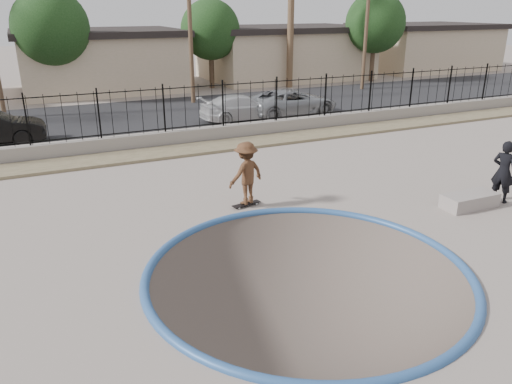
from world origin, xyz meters
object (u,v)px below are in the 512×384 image
object	(u,v)px
videographer	(504,172)
car_c	(242,108)
concrete_ledge	(470,201)
skater	(246,176)
car_d	(292,102)
skateboard	(246,204)

from	to	relation	value
videographer	car_c	bearing A→B (deg)	-7.59
videographer	concrete_ledge	world-z (taller)	videographer
car_c	videographer	bearing A→B (deg)	-169.96
skater	videographer	xyz separation A→B (m)	(6.84, -2.73, 0.02)
concrete_ledge	car_d	world-z (taller)	car_d
videographer	car_d	bearing A→B (deg)	-19.60
skater	car_c	size ratio (longest dim) A/B	0.42
skater	skateboard	size ratio (longest dim) A/B	1.99
skateboard	car_d	world-z (taller)	car_d
skater	concrete_ledge	xyz separation A→B (m)	(5.67, -2.72, -0.69)
concrete_ledge	skateboard	bearing A→B (deg)	154.38
car_c	car_d	xyz separation A→B (m)	(2.78, 0.00, 0.06)
skateboard	concrete_ledge	distance (m)	6.29
skateboard	videographer	size ratio (longest dim) A/B	0.50
concrete_ledge	car_d	distance (m)	13.21
skateboard	car_d	size ratio (longest dim) A/B	0.19
videographer	car_c	distance (m)	13.37
skateboard	car_c	size ratio (longest dim) A/B	0.21
skateboard	concrete_ledge	xyz separation A→B (m)	(5.67, -2.72, 0.14)
skateboard	car_c	bearing A→B (deg)	57.51
concrete_ledge	car_c	distance (m)	13.19
skater	concrete_ledge	distance (m)	6.33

